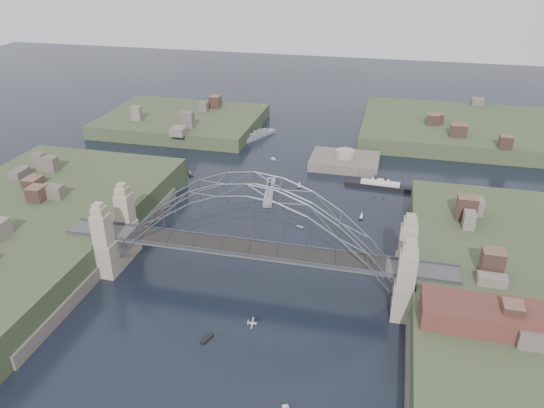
{
  "coord_description": "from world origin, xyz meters",
  "views": [
    {
      "loc": [
        25.92,
        -89.75,
        66.04
      ],
      "look_at": [
        0.0,
        18.0,
        10.0
      ],
      "focal_mm": 34.41,
      "sensor_mm": 36.0,
      "label": 1
    }
  ],
  "objects_px": {
    "bridge": "(252,232)",
    "naval_cruiser_near": "(270,191)",
    "wharf_shed": "(482,315)",
    "naval_cruiser_far": "(259,135)",
    "fort_island": "(344,167)",
    "ocean_liner": "(380,185)"
  },
  "relations": [
    {
      "from": "naval_cruiser_far",
      "to": "ocean_liner",
      "type": "xyz_separation_m",
      "value": [
        46.81,
        -34.8,
        -0.1
      ]
    },
    {
      "from": "wharf_shed",
      "to": "naval_cruiser_far",
      "type": "bearing_deg",
      "value": 122.6
    },
    {
      "from": "naval_cruiser_far",
      "to": "bridge",
      "type": "bearing_deg",
      "value": -75.94
    },
    {
      "from": "bridge",
      "to": "ocean_liner",
      "type": "xyz_separation_m",
      "value": [
        24.27,
        55.24,
        -11.53
      ]
    },
    {
      "from": "fort_island",
      "to": "ocean_liner",
      "type": "distance_m",
      "value": 19.23
    },
    {
      "from": "fort_island",
      "to": "ocean_liner",
      "type": "xyz_separation_m",
      "value": [
        12.27,
        -14.76,
        1.13
      ]
    },
    {
      "from": "wharf_shed",
      "to": "fort_island",
      "type": "bearing_deg",
      "value": 110.85
    },
    {
      "from": "bridge",
      "to": "naval_cruiser_near",
      "type": "height_order",
      "value": "bridge"
    },
    {
      "from": "naval_cruiser_near",
      "to": "naval_cruiser_far",
      "type": "bearing_deg",
      "value": 108.61
    },
    {
      "from": "bridge",
      "to": "naval_cruiser_far",
      "type": "xyz_separation_m",
      "value": [
        -22.55,
        90.04,
        -11.43
      ]
    },
    {
      "from": "bridge",
      "to": "fort_island",
      "type": "xyz_separation_m",
      "value": [
        12.0,
        70.0,
        -12.66
      ]
    },
    {
      "from": "fort_island",
      "to": "ocean_liner",
      "type": "relative_size",
      "value": 1.05
    },
    {
      "from": "fort_island",
      "to": "wharf_shed",
      "type": "distance_m",
      "value": 90.48
    },
    {
      "from": "wharf_shed",
      "to": "ocean_liner",
      "type": "xyz_separation_m",
      "value": [
        -19.73,
        69.24,
        -9.21
      ]
    },
    {
      "from": "fort_island",
      "to": "naval_cruiser_far",
      "type": "bearing_deg",
      "value": 149.89
    },
    {
      "from": "naval_cruiser_near",
      "to": "naval_cruiser_far",
      "type": "xyz_separation_m",
      "value": [
        -15.66,
        46.5,
        0.05
      ]
    },
    {
      "from": "wharf_shed",
      "to": "naval_cruiser_far",
      "type": "xyz_separation_m",
      "value": [
        -66.55,
        104.04,
        -9.11
      ]
    },
    {
      "from": "fort_island",
      "to": "naval_cruiser_near",
      "type": "distance_m",
      "value": 32.54
    },
    {
      "from": "naval_cruiser_near",
      "to": "bridge",
      "type": "bearing_deg",
      "value": -81.01
    },
    {
      "from": "fort_island",
      "to": "naval_cruiser_far",
      "type": "relative_size",
      "value": 1.35
    },
    {
      "from": "naval_cruiser_far",
      "to": "naval_cruiser_near",
      "type": "bearing_deg",
      "value": -71.39
    },
    {
      "from": "bridge",
      "to": "wharf_shed",
      "type": "relative_size",
      "value": 4.2
    }
  ]
}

